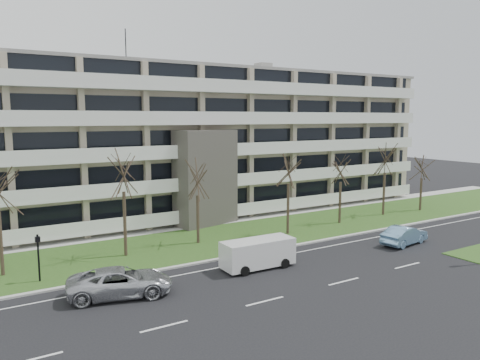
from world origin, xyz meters
TOP-DOWN VIEW (x-y plane):
  - ground at (0.00, 0.00)m, footprint 160.00×160.00m
  - grass_verge at (0.00, 13.00)m, footprint 90.00×10.00m
  - curb at (0.00, 8.00)m, footprint 90.00×0.35m
  - sidewalk at (0.00, 18.50)m, footprint 90.00×2.00m
  - lane_edge_line at (0.00, 6.50)m, footprint 90.00×0.12m
  - apartment_building at (-0.01, 25.32)m, footprint 60.50×15.10m
  - silver_pickup at (-12.57, 5.03)m, footprint 6.39×4.16m
  - blue_sedan at (10.28, 3.76)m, footprint 4.81×2.28m
  - white_van at (-3.01, 5.04)m, footprint 5.12×2.20m
  - pedestrian_signal at (-16.15, 9.92)m, footprint 0.30×0.24m
  - tree_2 at (-9.83, 12.45)m, footprint 4.30×4.30m
  - tree_3 at (-3.70, 12.79)m, footprint 3.51×3.51m
  - tree_4 at (4.34, 11.37)m, footprint 3.99×3.99m
  - tree_5 at (11.19, 12.09)m, footprint 3.59×3.59m
  - tree_6 at (17.78, 12.50)m, footprint 3.99×3.99m
  - tree_7 at (23.14, 12.02)m, footprint 3.19×3.19m

SIDE VIEW (x-z plane):
  - ground at x=0.00m, z-range 0.00..0.00m
  - lane_edge_line at x=0.00m, z-range 0.00..0.01m
  - grass_verge at x=0.00m, z-range 0.00..0.06m
  - sidewalk at x=0.00m, z-range 0.00..0.08m
  - curb at x=0.00m, z-range 0.00..0.12m
  - blue_sedan at x=10.28m, z-range 0.00..1.52m
  - silver_pickup at x=-12.57m, z-range 0.00..1.64m
  - white_van at x=-3.01m, z-range 0.19..2.16m
  - pedestrian_signal at x=-16.15m, z-range 0.42..3.45m
  - tree_7 at x=23.14m, z-range 1.76..8.14m
  - tree_3 at x=-3.70m, z-range 1.95..8.97m
  - tree_5 at x=11.19m, z-range 1.99..9.18m
  - tree_6 at x=17.78m, z-range 2.22..10.20m
  - tree_4 at x=4.34m, z-range 2.22..10.20m
  - tree_2 at x=-9.83m, z-range 2.39..10.98m
  - apartment_building at x=-0.01m, z-range -1.76..16.99m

